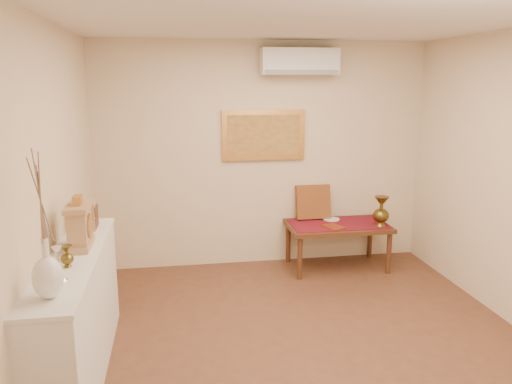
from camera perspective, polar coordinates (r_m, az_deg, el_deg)
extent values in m
plane|color=brown|center=(4.41, 6.24, -17.92)|extent=(4.50, 4.50, 0.00)
plane|color=silver|center=(3.83, 7.25, 19.51)|extent=(4.50, 4.50, 0.00)
cube|color=beige|center=(6.06, 0.82, 4.21)|extent=(4.00, 0.02, 2.70)
cube|color=beige|center=(1.97, 25.79, -15.35)|extent=(4.00, 0.02, 2.70)
cube|color=beige|center=(3.87, -23.11, -1.63)|extent=(0.02, 4.50, 2.70)
cube|color=maroon|center=(6.09, 9.33, -3.60)|extent=(1.14, 0.59, 0.01)
cylinder|color=white|center=(6.23, 8.61, -3.09)|extent=(0.20, 0.20, 0.01)
cube|color=maroon|center=(5.92, 8.85, -3.95)|extent=(0.27, 0.30, 0.01)
cube|color=#5F1B13|center=(6.21, 6.52, -1.13)|extent=(0.42, 0.19, 0.43)
cube|color=white|center=(4.12, -19.61, -13.45)|extent=(0.35, 2.00, 0.95)
cube|color=white|center=(3.93, -20.14, -7.00)|extent=(0.37, 2.02, 0.03)
cube|color=tan|center=(4.07, -19.38, -5.68)|extent=(0.16, 0.36, 0.05)
cube|color=tan|center=(4.03, -19.53, -3.65)|extent=(0.14, 0.30, 0.25)
cylinder|color=beige|center=(4.02, -18.48, -3.62)|extent=(0.01, 0.17, 0.17)
cylinder|color=#C0823D|center=(4.02, -18.41, -3.62)|extent=(0.01, 0.19, 0.19)
cube|color=tan|center=(4.00, -19.68, -1.65)|extent=(0.17, 0.34, 0.04)
cube|color=#C0823D|center=(3.98, -19.74, -0.89)|extent=(0.06, 0.11, 0.07)
cube|color=tan|center=(4.54, -18.72, -2.67)|extent=(0.15, 0.20, 0.22)
cube|color=#532D19|center=(4.54, -17.71, -3.25)|extent=(0.01, 0.17, 0.09)
cube|color=#532D19|center=(4.52, -17.80, -2.03)|extent=(0.01, 0.17, 0.09)
cube|color=tan|center=(4.51, -18.82, -1.17)|extent=(0.16, 0.21, 0.02)
cube|color=#532D19|center=(6.10, 9.32, -3.86)|extent=(1.20, 0.70, 0.05)
cylinder|color=#532D19|center=(5.77, 5.02, -7.57)|extent=(0.06, 0.06, 0.50)
cylinder|color=#532D19|center=(6.12, 14.94, -6.77)|extent=(0.06, 0.06, 0.50)
cylinder|color=#532D19|center=(6.30, 3.71, -5.79)|extent=(0.06, 0.06, 0.50)
cylinder|color=#532D19|center=(6.62, 12.89, -5.17)|extent=(0.06, 0.06, 0.50)
cube|color=#C0823D|center=(6.00, 0.87, 6.53)|extent=(1.00, 0.05, 0.60)
cube|color=#B98940|center=(5.98, 0.91, 6.51)|extent=(0.88, 0.01, 0.48)
cube|color=silver|center=(5.96, 5.00, 14.63)|extent=(0.90, 0.24, 0.30)
cube|color=gray|center=(5.84, 5.27, 13.49)|extent=(0.86, 0.02, 0.05)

